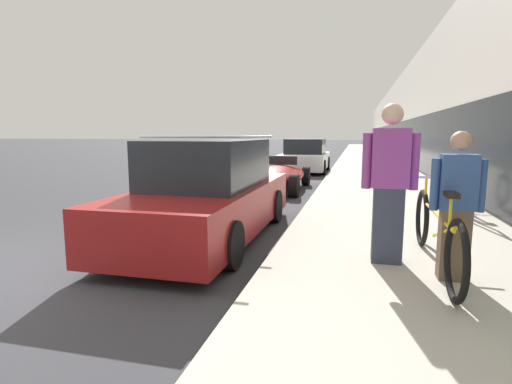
{
  "coord_description": "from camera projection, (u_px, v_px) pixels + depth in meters",
  "views": [
    {
      "loc": [
        4.23,
        -3.43,
        1.63
      ],
      "look_at": [
        -0.14,
        14.04,
        -1.0
      ],
      "focal_mm": 28.0,
      "sensor_mm": 36.0,
      "label": 1
    }
  ],
  "objects": [
    {
      "name": "person_rider",
      "position": [
        456.0,
        206.0,
        4.03
      ],
      "size": [
        0.52,
        0.2,
        1.52
      ],
      "color": "brown",
      "rests_on": "sidewalk_slab"
    },
    {
      "name": "person_bystander",
      "position": [
        389.0,
        184.0,
        4.57
      ],
      "size": [
        0.62,
        0.24,
        1.83
      ],
      "color": "#33384C",
      "rests_on": "sidewalk_slab"
    },
    {
      "name": "sidewalk_slab",
      "position": [
        368.0,
        161.0,
        23.5
      ],
      "size": [
        3.48,
        70.0,
        0.14
      ],
      "color": "#BCB5A5",
      "rests_on": "ground"
    },
    {
      "name": "bike_rack_hoop",
      "position": [
        468.0,
        190.0,
        6.99
      ],
      "size": [
        0.05,
        0.6,
        0.84
      ],
      "color": "black",
      "rests_on": "sidewalk_slab"
    },
    {
      "name": "cruiser_bike_nearest",
      "position": [
        455.0,
        190.0,
        8.1
      ],
      "size": [
        0.52,
        1.82,
        0.86
      ],
      "color": "black",
      "rests_on": "sidewalk_slab"
    },
    {
      "name": "vintage_roadster_curbside",
      "position": [
        275.0,
        176.0,
        11.63
      ],
      "size": [
        1.72,
        4.34,
        0.96
      ],
      "color": "maroon",
      "rests_on": "ground"
    },
    {
      "name": "parked_sedan_curbside",
      "position": [
        210.0,
        195.0,
        6.22
      ],
      "size": [
        1.76,
        4.48,
        1.6
      ],
      "color": "maroon",
      "rests_on": "ground"
    },
    {
      "name": "tandem_bicycle",
      "position": [
        436.0,
        233.0,
        4.43
      ],
      "size": [
        0.52,
        2.67,
        0.95
      ],
      "color": "black",
      "rests_on": "sidewalk_slab"
    },
    {
      "name": "parked_sedan_far",
      "position": [
        305.0,
        157.0,
        17.26
      ],
      "size": [
        1.93,
        4.04,
        1.41
      ],
      "color": "white",
      "rests_on": "ground"
    },
    {
      "name": "storefront_facade",
      "position": [
        463.0,
        120.0,
        29.18
      ],
      "size": [
        10.01,
        70.0,
        5.25
      ],
      "color": "silver",
      "rests_on": "ground"
    }
  ]
}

